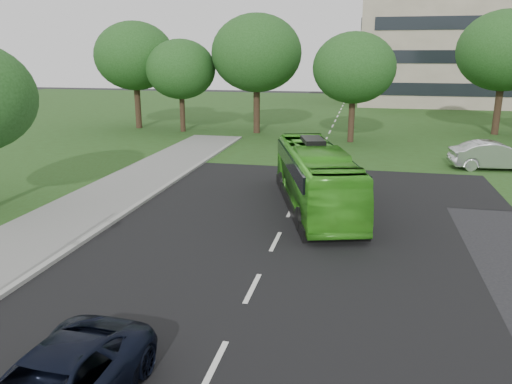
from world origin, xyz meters
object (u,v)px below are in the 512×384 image
(tree_park_b, at_px, (257,53))
(bus, at_px, (316,177))
(tree_park_a, at_px, (181,69))
(tree_park_d, at_px, (505,51))
(sedan, at_px, (495,156))
(tree_park_c, at_px, (354,68))
(tree_park_f, at_px, (135,56))

(tree_park_b, height_order, bus, tree_park_b)
(tree_park_a, distance_m, tree_park_d, 27.85)
(tree_park_b, relative_size, sedan, 1.97)
(tree_park_c, xyz_separation_m, sedan, (8.97, -8.11, -4.95))
(tree_park_c, height_order, tree_park_d, tree_park_d)
(bus, bearing_deg, tree_park_d, 45.75)
(tree_park_f, height_order, sedan, tree_park_f)
(tree_park_f, bearing_deg, tree_park_d, 5.38)
(tree_park_d, bearing_deg, bus, -118.11)
(bus, height_order, sedan, bus)
(tree_park_c, height_order, bus, tree_park_c)
(tree_park_a, height_order, tree_park_c, tree_park_c)
(tree_park_b, relative_size, bus, 1.00)
(tree_park_a, bearing_deg, sedan, -23.51)
(tree_park_b, distance_m, tree_park_c, 9.01)
(tree_park_f, relative_size, bus, 0.95)
(tree_park_d, distance_m, tree_park_f, 32.52)
(tree_park_c, bearing_deg, bus, -93.15)
(tree_park_c, relative_size, sedan, 1.64)
(tree_park_f, bearing_deg, sedan, -21.97)
(tree_park_b, relative_size, tree_park_c, 1.20)
(tree_park_b, xyz_separation_m, bus, (7.40, -21.33, -5.48))
(tree_park_d, relative_size, sedan, 2.02)
(tree_park_b, relative_size, tree_park_d, 0.98)
(tree_park_d, height_order, sedan, tree_park_d)
(sedan, bearing_deg, tree_park_a, 60.62)
(tree_park_a, distance_m, sedan, 26.72)
(tree_park_c, relative_size, tree_park_f, 0.87)
(bus, bearing_deg, tree_park_b, 92.99)
(tree_park_d, distance_m, sedan, 16.38)
(sedan, bearing_deg, tree_park_b, 51.45)
(tree_park_a, height_order, tree_park_b, tree_park_b)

